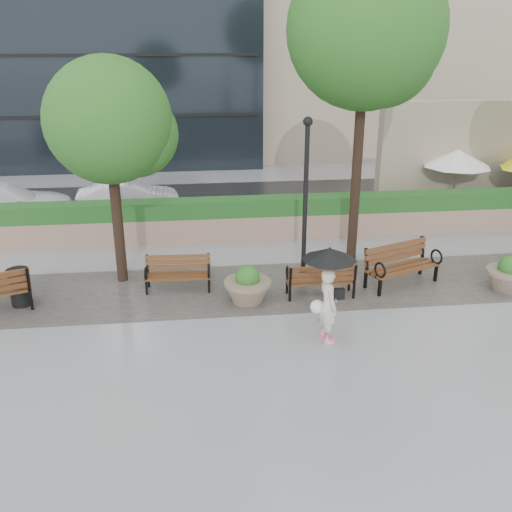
{
  "coord_description": "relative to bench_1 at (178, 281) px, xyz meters",
  "views": [
    {
      "loc": [
        -2.58,
        -10.7,
        6.32
      ],
      "look_at": [
        -1.04,
        2.53,
        1.1
      ],
      "focal_mm": 40.0,
      "sensor_mm": 36.0,
      "label": 1
    }
  ],
  "objects": [
    {
      "name": "ground",
      "position": [
        3.03,
        -3.11,
        -0.27
      ],
      "size": [
        100.0,
        100.0,
        0.0
      ],
      "primitive_type": "plane",
      "color": "gray",
      "rests_on": "ground"
    },
    {
      "name": "planter_left",
      "position": [
        1.73,
        -0.9,
        0.12
      ],
      "size": [
        1.18,
        1.18,
        0.99
      ],
      "color": "#7F6B56",
      "rests_on": "ground"
    },
    {
      "name": "bench_2",
      "position": [
        3.62,
        -0.8,
        0.01
      ],
      "size": [
        1.75,
        0.72,
        0.93
      ],
      "rotation": [
        0.0,
        0.0,
        3.13
      ],
      "color": "#583619",
      "rests_on": "ground"
    },
    {
      "name": "pedestrian",
      "position": [
        3.26,
        -2.99,
        1.03
      ],
      "size": [
        1.16,
        1.16,
        2.14
      ],
      "rotation": [
        0.0,
        0.0,
        1.76
      ],
      "color": "beige",
      "rests_on": "ground"
    },
    {
      "name": "patio_umb_white",
      "position": [
        10.27,
        6.09,
        1.72
      ],
      "size": [
        2.5,
        2.5,
        2.3
      ],
      "color": "black",
      "rests_on": "ground"
    },
    {
      "name": "planter_right",
      "position": [
        8.6,
        -0.95,
        0.1
      ],
      "size": [
        1.13,
        1.13,
        0.95
      ],
      "color": "#7F6B56",
      "rests_on": "ground"
    },
    {
      "name": "bench_1",
      "position": [
        0.0,
        0.0,
        0.0
      ],
      "size": [
        1.72,
        0.75,
        0.91
      ],
      "rotation": [
        0.0,
        0.0,
        -0.05
      ],
      "color": "#583619",
      "rests_on": "ground"
    },
    {
      "name": "lamppost",
      "position": [
        3.33,
        0.04,
        1.7
      ],
      "size": [
        0.28,
        0.28,
        4.44
      ],
      "color": "black",
      "rests_on": "ground"
    },
    {
      "name": "tree_0",
      "position": [
        -1.38,
        0.91,
        3.92
      ],
      "size": [
        3.28,
        3.15,
        5.88
      ],
      "color": "black",
      "rests_on": "ground"
    },
    {
      "name": "car_left",
      "position": [
        -6.2,
        6.5,
        0.44
      ],
      "size": [
        5.2,
        2.98,
        1.42
      ],
      "primitive_type": "imported",
      "rotation": [
        0.0,
        0.0,
        1.78
      ],
      "color": "silver",
      "rests_on": "ground"
    },
    {
      "name": "car_right",
      "position": [
        -1.9,
        7.21,
        0.34
      ],
      "size": [
        3.81,
        1.59,
        1.23
      ],
      "primitive_type": "imported",
      "rotation": [
        0.0,
        0.0,
        1.65
      ],
      "color": "silver",
      "rests_on": "ground"
    },
    {
      "name": "cobble_strip",
      "position": [
        3.03,
        -0.11,
        -0.26
      ],
      "size": [
        28.0,
        3.2,
        0.01
      ],
      "primitive_type": "cube",
      "color": "#383330",
      "rests_on": "ground"
    },
    {
      "name": "tree_1",
      "position": [
        5.28,
        1.76,
        5.98
      ],
      "size": [
        4.17,
        4.17,
        8.5
      ],
      "color": "black",
      "rests_on": "ground"
    },
    {
      "name": "cafe_wall",
      "position": [
        12.53,
        6.89,
        1.73
      ],
      "size": [
        10.0,
        0.6,
        4.0
      ],
      "primitive_type": "cube",
      "color": "tan",
      "rests_on": "ground"
    },
    {
      "name": "trash_bin",
      "position": [
        -3.87,
        -0.42,
        0.18
      ],
      "size": [
        0.54,
        0.54,
        0.9
      ],
      "primitive_type": "cylinder",
      "color": "black",
      "rests_on": "ground"
    },
    {
      "name": "bench_3",
      "position": [
        5.92,
        -0.34,
        0.06
      ],
      "size": [
        2.19,
        1.52,
        1.1
      ],
      "rotation": [
        0.0,
        0.0,
        0.38
      ],
      "color": "#583619",
      "rests_on": "ground"
    },
    {
      "name": "hedge_wall",
      "position": [
        3.03,
        3.89,
        0.39
      ],
      "size": [
        24.0,
        0.8,
        1.35
      ],
      "color": "#957260",
      "rests_on": "ground"
    },
    {
      "name": "asphalt_street",
      "position": [
        3.03,
        7.89,
        -0.27
      ],
      "size": [
        40.0,
        7.0,
        0.0
      ],
      "primitive_type": "cube",
      "color": "black",
      "rests_on": "ground"
    }
  ]
}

